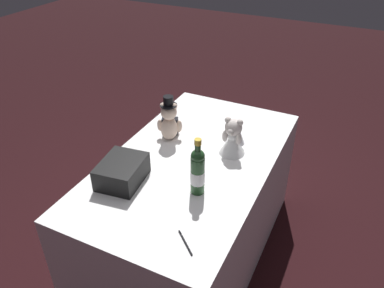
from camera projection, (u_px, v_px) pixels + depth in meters
name	position (u px, v px, depth m)	size (l,w,h in m)	color
ground_plane	(192.00, 249.00, 2.57)	(12.00, 12.00, 0.00)	black
reception_table	(192.00, 208.00, 2.37)	(1.53, 0.87, 0.75)	white
teddy_bear_groom	(169.00, 122.00, 2.29)	(0.15, 0.15, 0.29)	beige
teddy_bear_bride	(234.00, 137.00, 2.17)	(0.20, 0.15, 0.23)	white
champagne_bottle	(198.00, 171.00, 1.85)	(0.07, 0.07, 0.31)	#224924
signing_pen	(185.00, 242.00, 1.64)	(0.11, 0.12, 0.01)	black
gift_case_black	(122.00, 172.00, 1.96)	(0.28, 0.24, 0.12)	black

